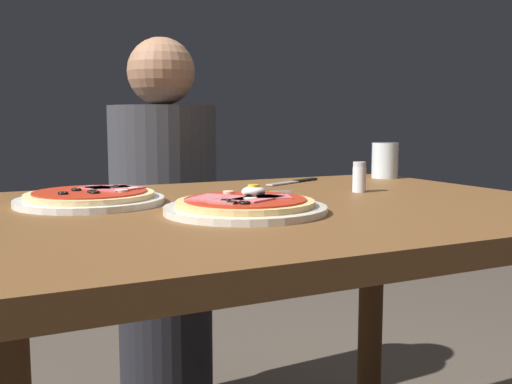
{
  "coord_description": "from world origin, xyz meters",
  "views": [
    {
      "loc": [
        -0.53,
        -0.99,
        0.94
      ],
      "look_at": [
        -0.06,
        -0.04,
        0.81
      ],
      "focal_mm": 41.81,
      "sensor_mm": 36.0,
      "label": 1
    }
  ],
  "objects_px": {
    "dining_table": "(274,268)",
    "pizza_across_left": "(91,198)",
    "pizza_foreground": "(245,206)",
    "salt_shaker": "(359,177)",
    "diner_person": "(164,244)",
    "knife": "(296,181)",
    "water_glass_near": "(385,162)",
    "fork": "(250,193)"
  },
  "relations": [
    {
      "from": "dining_table",
      "to": "diner_person",
      "type": "height_order",
      "value": "diner_person"
    },
    {
      "from": "pizza_foreground",
      "to": "salt_shaker",
      "type": "xyz_separation_m",
      "value": [
        0.35,
        0.16,
        0.02
      ]
    },
    {
      "from": "pizza_foreground",
      "to": "diner_person",
      "type": "height_order",
      "value": "diner_person"
    },
    {
      "from": "pizza_across_left",
      "to": "salt_shaker",
      "type": "xyz_separation_m",
      "value": [
        0.57,
        -0.07,
        0.02
      ]
    },
    {
      "from": "knife",
      "to": "salt_shaker",
      "type": "height_order",
      "value": "salt_shaker"
    },
    {
      "from": "pizza_across_left",
      "to": "diner_person",
      "type": "xyz_separation_m",
      "value": [
        0.32,
        0.58,
        -0.23
      ]
    },
    {
      "from": "pizza_across_left",
      "to": "water_glass_near",
      "type": "bearing_deg",
      "value": 11.05
    },
    {
      "from": "dining_table",
      "to": "salt_shaker",
      "type": "xyz_separation_m",
      "value": [
        0.26,
        0.08,
        0.16
      ]
    },
    {
      "from": "dining_table",
      "to": "pizza_across_left",
      "type": "bearing_deg",
      "value": 153.99
    },
    {
      "from": "pizza_foreground",
      "to": "water_glass_near",
      "type": "xyz_separation_m",
      "value": [
        0.6,
        0.39,
        0.03
      ]
    },
    {
      "from": "fork",
      "to": "diner_person",
      "type": "bearing_deg",
      "value": 91.26
    },
    {
      "from": "dining_table",
      "to": "knife",
      "type": "xyz_separation_m",
      "value": [
        0.23,
        0.32,
        0.13
      ]
    },
    {
      "from": "water_glass_near",
      "to": "salt_shaker",
      "type": "bearing_deg",
      "value": -137.46
    },
    {
      "from": "dining_table",
      "to": "pizza_foreground",
      "type": "xyz_separation_m",
      "value": [
        -0.1,
        -0.07,
        0.14
      ]
    },
    {
      "from": "pizza_foreground",
      "to": "diner_person",
      "type": "relative_size",
      "value": 0.24
    },
    {
      "from": "dining_table",
      "to": "knife",
      "type": "height_order",
      "value": "knife"
    },
    {
      "from": "pizza_foreground",
      "to": "diner_person",
      "type": "bearing_deg",
      "value": 82.71
    },
    {
      "from": "salt_shaker",
      "to": "diner_person",
      "type": "xyz_separation_m",
      "value": [
        -0.25,
        0.65,
        -0.25
      ]
    },
    {
      "from": "diner_person",
      "to": "pizza_foreground",
      "type": "bearing_deg",
      "value": 82.71
    },
    {
      "from": "pizza_foreground",
      "to": "salt_shaker",
      "type": "height_order",
      "value": "salt_shaker"
    },
    {
      "from": "pizza_foreground",
      "to": "water_glass_near",
      "type": "height_order",
      "value": "water_glass_near"
    },
    {
      "from": "pizza_foreground",
      "to": "fork",
      "type": "relative_size",
      "value": 1.79
    },
    {
      "from": "pizza_foreground",
      "to": "pizza_across_left",
      "type": "relative_size",
      "value": 1.01
    },
    {
      "from": "knife",
      "to": "salt_shaker",
      "type": "bearing_deg",
      "value": -83.85
    },
    {
      "from": "pizza_across_left",
      "to": "knife",
      "type": "height_order",
      "value": "pizza_across_left"
    },
    {
      "from": "fork",
      "to": "dining_table",
      "type": "bearing_deg",
      "value": -97.76
    },
    {
      "from": "fork",
      "to": "knife",
      "type": "relative_size",
      "value": 0.85
    },
    {
      "from": "knife",
      "to": "salt_shaker",
      "type": "relative_size",
      "value": 2.77
    },
    {
      "from": "fork",
      "to": "diner_person",
      "type": "relative_size",
      "value": 0.13
    },
    {
      "from": "pizza_across_left",
      "to": "water_glass_near",
      "type": "height_order",
      "value": "water_glass_near"
    },
    {
      "from": "water_glass_near",
      "to": "salt_shaker",
      "type": "xyz_separation_m",
      "value": [
        -0.25,
        -0.23,
        -0.01
      ]
    },
    {
      "from": "water_glass_near",
      "to": "fork",
      "type": "height_order",
      "value": "water_glass_near"
    },
    {
      "from": "dining_table",
      "to": "pizza_across_left",
      "type": "distance_m",
      "value": 0.38
    },
    {
      "from": "pizza_foreground",
      "to": "knife",
      "type": "bearing_deg",
      "value": 50.2
    },
    {
      "from": "salt_shaker",
      "to": "diner_person",
      "type": "height_order",
      "value": "diner_person"
    },
    {
      "from": "water_glass_near",
      "to": "salt_shaker",
      "type": "distance_m",
      "value": 0.34
    },
    {
      "from": "salt_shaker",
      "to": "knife",
      "type": "bearing_deg",
      "value": 96.15
    },
    {
      "from": "pizza_across_left",
      "to": "diner_person",
      "type": "height_order",
      "value": "diner_person"
    },
    {
      "from": "dining_table",
      "to": "fork",
      "type": "distance_m",
      "value": 0.2
    },
    {
      "from": "pizza_across_left",
      "to": "knife",
      "type": "bearing_deg",
      "value": 16.76
    },
    {
      "from": "dining_table",
      "to": "knife",
      "type": "relative_size",
      "value": 6.16
    },
    {
      "from": "water_glass_near",
      "to": "fork",
      "type": "distance_m",
      "value": 0.52
    }
  ]
}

